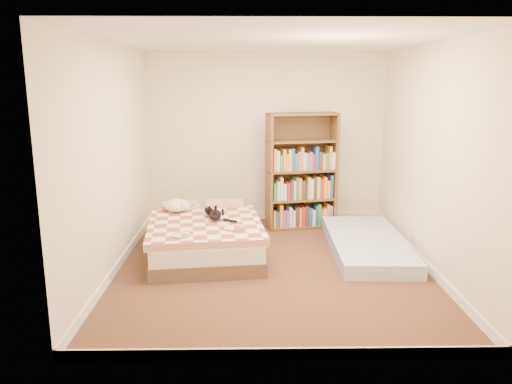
{
  "coord_description": "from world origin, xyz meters",
  "views": [
    {
      "loc": [
        -0.27,
        -5.43,
        2.09
      ],
      "look_at": [
        -0.18,
        0.3,
        0.8
      ],
      "focal_mm": 35.0,
      "sensor_mm": 36.0,
      "label": 1
    }
  ],
  "objects_px": {
    "bookshelf": "(301,186)",
    "bed": "(205,235)",
    "white_dog": "(177,205)",
    "floor_mattress": "(367,244)",
    "black_cat": "(216,214)"
  },
  "relations": [
    {
      "from": "floor_mattress",
      "to": "black_cat",
      "type": "bearing_deg",
      "value": -177.65
    },
    {
      "from": "bed",
      "to": "bookshelf",
      "type": "relative_size",
      "value": 1.18
    },
    {
      "from": "bookshelf",
      "to": "floor_mattress",
      "type": "distance_m",
      "value": 1.42
    },
    {
      "from": "bed",
      "to": "black_cat",
      "type": "height_order",
      "value": "black_cat"
    },
    {
      "from": "white_dog",
      "to": "floor_mattress",
      "type": "bearing_deg",
      "value": -13.72
    },
    {
      "from": "bed",
      "to": "floor_mattress",
      "type": "bearing_deg",
      "value": -6.2
    },
    {
      "from": "black_cat",
      "to": "white_dog",
      "type": "distance_m",
      "value": 0.63
    },
    {
      "from": "bookshelf",
      "to": "bed",
      "type": "bearing_deg",
      "value": -149.71
    },
    {
      "from": "floor_mattress",
      "to": "white_dog",
      "type": "distance_m",
      "value": 2.46
    },
    {
      "from": "bed",
      "to": "black_cat",
      "type": "relative_size",
      "value": 3.47
    },
    {
      "from": "floor_mattress",
      "to": "white_dog",
      "type": "bearing_deg",
      "value": 173.78
    },
    {
      "from": "bed",
      "to": "floor_mattress",
      "type": "distance_m",
      "value": 2.02
    },
    {
      "from": "black_cat",
      "to": "white_dog",
      "type": "relative_size",
      "value": 1.54
    },
    {
      "from": "bookshelf",
      "to": "white_dog",
      "type": "relative_size",
      "value": 4.54
    },
    {
      "from": "bed",
      "to": "black_cat",
      "type": "distance_m",
      "value": 0.3
    }
  ]
}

